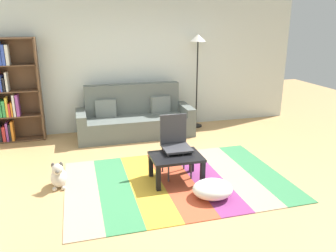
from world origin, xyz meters
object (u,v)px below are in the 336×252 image
Objects in this scene: couch at (135,119)px; folding_chair at (175,140)px; bookshelf at (8,92)px; coffee_table at (176,160)px; pouf at (213,189)px; dog at (59,176)px; standing_lamp at (198,51)px; tv_remote at (180,154)px.

couch reaches higher than folding_chair.
couch is at bearing 109.88° from folding_chair.
coffee_table is at bearing -44.61° from bookshelf.
coffee_table reaches higher than pouf.
dog is (-1.62, 0.25, -0.16)m from coffee_table.
couch is at bearing 100.57° from pouf.
coffee_table is (2.50, -2.46, -0.63)m from bookshelf.
pouf is 0.27× the size of standing_lamp.
tv_remote is (-1.11, -2.37, -1.22)m from standing_lamp.
folding_chair is (0.26, -1.94, 0.20)m from couch.
coffee_table is at bearing -116.16° from standing_lamp.
bookshelf is 2.14× the size of folding_chair.
couch is 2.40m from dog.
couch is 1.17× the size of bookshelf.
standing_lamp is 2.88m from tv_remote.
couch is 15.07× the size of tv_remote.
pouf is at bearing -106.04° from standing_lamp.
couch reaches higher than dog.
coffee_table is 0.11m from tv_remote.
pouf is (0.52, -2.77, -0.21)m from couch.
tv_remote is (0.27, -2.15, 0.07)m from couch.
standing_lamp reaches higher than pouf.
folding_chair is at bearing -0.28° from dog.
pouf is 3.45m from standing_lamp.
folding_chair reaches higher than pouf.
couch is at bearing -6.99° from bookshelf.
pouf is at bearing -60.23° from folding_chair.
dog is at bearing 157.95° from tv_remote.
bookshelf is at bearing 178.94° from standing_lamp.
folding_chair is at bearing -40.99° from bookshelf.
tv_remote is at bearing -43.51° from bookshelf.
bookshelf is 4.85× the size of dog.
coffee_table is 0.70m from pouf.
coffee_table is 4.76× the size of tv_remote.
coffee_table is at bearing -173.48° from tv_remote.
dog is 1.71m from folding_chair.
standing_lamp is at bearing 37.49° from dog.
pouf is 3.53× the size of tv_remote.
coffee_table is 2.97m from standing_lamp.
pouf is at bearing -82.54° from tv_remote.
folding_chair reaches higher than coffee_table.
folding_chair is (-0.01, 0.22, 0.13)m from tv_remote.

